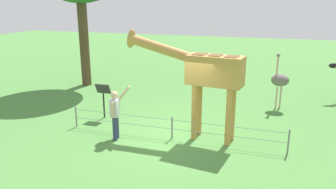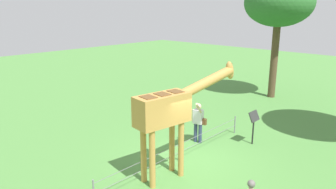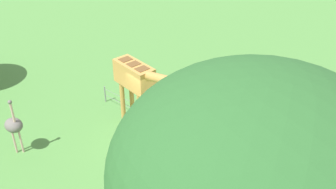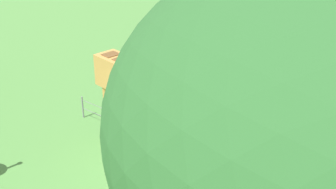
{
  "view_description": "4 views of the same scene",
  "coord_description": "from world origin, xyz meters",
  "px_view_note": "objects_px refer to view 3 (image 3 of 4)",
  "views": [
    {
      "loc": [
        -2.86,
        9.59,
        4.32
      ],
      "look_at": [
        0.15,
        0.16,
        1.45
      ],
      "focal_mm": 35.4,
      "sensor_mm": 36.0,
      "label": 1
    },
    {
      "loc": [
        -7.69,
        -6.4,
        5.14
      ],
      "look_at": [
        0.27,
        1.04,
        2.17
      ],
      "focal_mm": 34.51,
      "sensor_mm": 36.0,
      "label": 2
    },
    {
      "loc": [
        7.89,
        -8.74,
        8.97
      ],
      "look_at": [
        0.02,
        0.29,
        1.72
      ],
      "focal_mm": 41.45,
      "sensor_mm": 36.0,
      "label": 3
    },
    {
      "loc": [
        7.02,
        -8.39,
        7.16
      ],
      "look_at": [
        -0.28,
        0.65,
        1.63
      ],
      "focal_mm": 49.06,
      "sensor_mm": 36.0,
      "label": 4
    }
  ],
  "objects_px": {
    "tree_east": "(257,175)",
    "info_sign": "(216,163)",
    "giraffe": "(140,81)",
    "visitor": "(212,125)",
    "ostrich": "(14,125)"
  },
  "relations": [
    {
      "from": "tree_east",
      "to": "info_sign",
      "type": "xyz_separation_m",
      "value": [
        -3.28,
        4.22,
        -4.48
      ]
    },
    {
      "from": "ostrich",
      "to": "tree_east",
      "type": "xyz_separation_m",
      "value": [
        9.5,
        -1.04,
        4.25
      ]
    },
    {
      "from": "info_sign",
      "to": "giraffe",
      "type": "bearing_deg",
      "value": 169.95
    },
    {
      "from": "visitor",
      "to": "info_sign",
      "type": "bearing_deg",
      "value": -51.44
    },
    {
      "from": "giraffe",
      "to": "tree_east",
      "type": "xyz_separation_m",
      "value": [
        7.17,
        -4.91,
        3.27
      ]
    },
    {
      "from": "giraffe",
      "to": "ostrich",
      "type": "relative_size",
      "value": 1.78
    },
    {
      "from": "giraffe",
      "to": "ostrich",
      "type": "height_order",
      "value": "giraffe"
    },
    {
      "from": "visitor",
      "to": "tree_east",
      "type": "distance_m",
      "value": 8.71
    },
    {
      "from": "tree_east",
      "to": "info_sign",
      "type": "relative_size",
      "value": 5.22
    },
    {
      "from": "visitor",
      "to": "info_sign",
      "type": "relative_size",
      "value": 1.31
    },
    {
      "from": "giraffe",
      "to": "tree_east",
      "type": "bearing_deg",
      "value": -34.39
    },
    {
      "from": "ostrich",
      "to": "visitor",
      "type": "bearing_deg",
      "value": 44.47
    },
    {
      "from": "ostrich",
      "to": "giraffe",
      "type": "bearing_deg",
      "value": 58.91
    },
    {
      "from": "giraffe",
      "to": "tree_east",
      "type": "relative_size",
      "value": 0.58
    },
    {
      "from": "giraffe",
      "to": "visitor",
      "type": "height_order",
      "value": "giraffe"
    }
  ]
}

